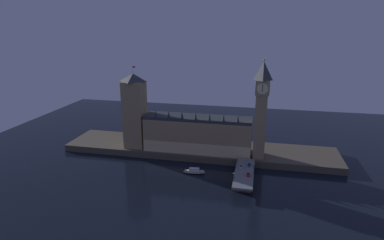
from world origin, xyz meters
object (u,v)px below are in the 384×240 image
Objects in this scene: car_northbound_lead at (241,167)px; boat_upstream at (194,171)px; car_southbound_trail at (249,165)px; clock_tower at (261,108)px; victoria_tower at (135,111)px; street_lamp_mid at (254,167)px; street_lamp_far at (237,157)px; car_southbound_lead at (248,175)px; pedestrian_near_rail at (235,177)px; pedestrian_far_rail at (237,163)px; street_lamp_near at (234,176)px.

car_northbound_lead is 33.01m from boat_upstream.
car_northbound_lead reaches higher than car_southbound_trail.
victoria_tower is at bearing 177.81° from clock_tower.
street_lamp_mid is 18.91m from street_lamp_far.
car_southbound_lead is 10.51m from pedestrian_near_rail.
car_northbound_lead is at bearing 144.70° from street_lamp_mid.
pedestrian_near_rail reaches higher than car_southbound_lead.
victoria_tower is 38.32× the size of pedestrian_near_rail.
pedestrian_far_rail is (-14.11, -19.56, -36.43)m from clock_tower.
pedestrian_near_rail is 0.27× the size of street_lamp_far.
car_southbound_lead is at bearing -123.85° from street_lamp_mid.
car_southbound_lead is 13.59m from street_lamp_near.
street_lamp_far is at bearing 114.09° from car_southbound_lead.
victoria_tower reaches higher than street_lamp_near.
street_lamp_far is at bearing -13.14° from victoria_tower.
clock_tower is 11.65× the size of street_lamp_far.
street_lamp_mid is (96.05, -34.38, -24.12)m from victoria_tower.
street_lamp_far is 0.39× the size of boat_upstream.
street_lamp_mid is at bearing -19.69° from victoria_tower.
car_northbound_lead is at bearing -60.54° from pedestrian_far_rail.
pedestrian_far_rail is 0.11× the size of boat_upstream.
street_lamp_near is at bearing -90.00° from street_lamp_far.
street_lamp_near is at bearing -128.84° from street_lamp_mid.
pedestrian_far_rail is 16.29m from street_lamp_mid.
pedestrian_far_rail reaches higher than car_northbound_lead.
street_lamp_far is (84.20, -19.66, -24.64)m from victoria_tower.
boat_upstream is at bearing 166.37° from car_southbound_lead.
street_lamp_far is at bearing 90.89° from pedestrian_near_rail.
clock_tower is 39.77m from street_lamp_far.
street_lamp_far is (-0.40, 3.68, 2.99)m from pedestrian_far_rail.
street_lamp_far is (-11.85, 14.72, -0.52)m from street_lamp_mid.
pedestrian_far_rail reaches higher than car_southbound_lead.
victoria_tower is 17.12× the size of car_northbound_lead.
street_lamp_near is at bearing -90.89° from pedestrian_far_rail.
clock_tower is at bearing 72.24° from street_lamp_near.
car_southbound_lead is at bearing -22.83° from victoria_tower.
clock_tower is at bearing 85.03° from street_lamp_mid.
street_lamp_mid is at bearing -51.16° from street_lamp_far.
clock_tower is 42.72× the size of pedestrian_near_rail.
clock_tower is 43.69m from pedestrian_far_rail.
pedestrian_near_rail is at bearing -99.06° from car_northbound_lead.
car_southbound_trail is at bearing -14.03° from victoria_tower.
car_northbound_lead is (87.36, -28.23, -27.88)m from victoria_tower.
pedestrian_near_rail is at bearing -90.00° from pedestrian_far_rail.
clock_tower is 19.09× the size of car_northbound_lead.
street_lamp_near is 0.37× the size of boat_upstream.
boat_upstream is at bearing -149.18° from clock_tower.
victoria_tower is at bearing 164.58° from pedestrian_far_rail.
pedestrian_near_rail reaches higher than car_southbound_trail.
car_southbound_lead is at bearing -63.05° from car_northbound_lead.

